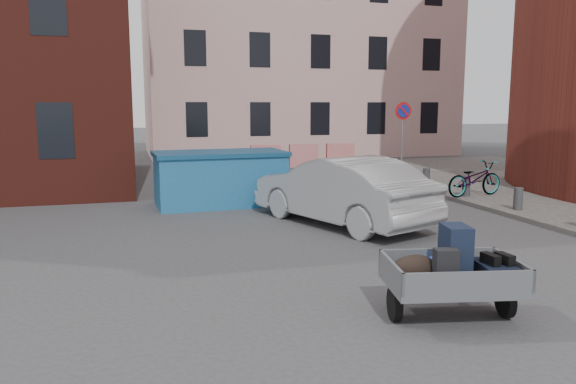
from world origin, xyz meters
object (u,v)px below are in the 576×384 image
object	(u,v)px
bicycle	(474,179)
silver_car	(341,190)
dumpster	(220,178)
trailer	(451,273)

from	to	relation	value
bicycle	silver_car	bearing A→B (deg)	102.76
dumpster	silver_car	size ratio (longest dim) A/B	0.75
trailer	dumpster	bearing A→B (deg)	110.77
dumpster	silver_car	distance (m)	3.89
dumpster	bicycle	bearing A→B (deg)	-12.47
dumpster	bicycle	size ratio (longest dim) A/B	1.89
dumpster	trailer	bearing A→B (deg)	-83.18
trailer	dumpster	world-z (taller)	dumpster
dumpster	silver_car	world-z (taller)	silver_car
trailer	bicycle	distance (m)	9.49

